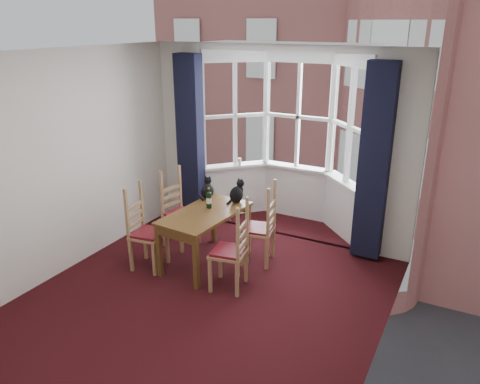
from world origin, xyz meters
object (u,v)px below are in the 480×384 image
Objects in this scene: chair_right_far at (264,231)px; cat_left at (207,190)px; chair_right_near at (235,253)px; wine_bottle at (209,199)px; cat_right at (237,193)px; chair_left_near at (142,233)px; dining_table at (205,219)px; candle_tall at (239,162)px; chair_left_far at (177,213)px.

chair_right_far is 1.01m from cat_left.
wine_bottle reaches higher than chair_right_near.
cat_right reaches higher than chair_right_near.
chair_right_near is at bearing 3.15° from chair_left_near.
dining_table is 0.77m from chair_right_near.
chair_right_near is 2.37m from candle_tall.
dining_table is at bearing -77.22° from candle_tall.
cat_right reaches higher than candle_tall.
wine_bottle reaches higher than chair_left_near.
chair_left_near is 1.61m from chair_right_far.
chair_left_near reaches higher than dining_table.
candle_tall reaches higher than chair_left_near.
chair_right_far is at bearing -50.99° from candle_tall.
cat_left is at bearing 15.97° from chair_left_far.
candle_tall is (0.31, 1.38, 0.46)m from chair_left_far.
dining_table is 0.85m from chair_left_near.
wine_bottle is (-0.23, -0.37, -0.00)m from cat_right.
dining_table is at bearing -110.87° from cat_right.
wine_bottle reaches higher than chair_right_far.
dining_table is 0.27m from wine_bottle.
chair_left_far is at bearing -167.63° from cat_right.
chair_left_near is 0.98m from wine_bottle.
cat_right is (0.20, 0.52, 0.23)m from dining_table.
dining_table is 3.99× the size of cat_right.
chair_left_far is 1.00× the size of chair_right_far.
chair_right_far is 2.88× the size of cat_left.
chair_right_far is at bearing 2.27° from chair_left_far.
chair_left_far is at bearing 152.49° from chair_right_near.
chair_left_near is 7.35× the size of candle_tall.
candle_tall reaches higher than dining_table.
chair_right_far is at bearing 87.39° from chair_right_near.
candle_tall is (-1.04, 2.08, 0.46)m from chair_right_near.
cat_right is at bearing 12.37° from chair_left_far.
candle_tall is (-0.36, 1.55, 0.06)m from wine_bottle.
chair_left_near and chair_left_far have the same top height.
candle_tall is at bearing 77.46° from chair_left_far.
chair_right_near is at bearing -92.61° from chair_right_far.
cat_left is at bearing 175.31° from chair_right_far.
chair_right_near is at bearing -30.14° from dining_table.
cat_left is 0.44m from cat_right.
dining_table is 10.74× the size of candle_tall.
chair_left_near is (-0.70, -0.45, -0.17)m from dining_table.
chair_left_near and chair_right_far have the same top height.
cat_right is at bearing 116.97° from chair_right_near.
chair_left_near is 0.77m from chair_left_far.
cat_right reaches higher than chair_right_far.
chair_right_far is 3.24× the size of wine_bottle.
chair_left_near is at bearing -117.02° from cat_left.
chair_left_far is 1.00× the size of chair_right_near.
chair_left_near is at bearing -137.97° from wine_bottle.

